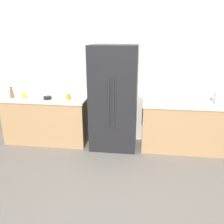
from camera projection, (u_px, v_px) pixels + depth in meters
name	position (u px, v px, depth m)	size (l,w,h in m)	color
ground_plane	(113.00, 196.00, 3.09)	(10.44, 10.44, 0.00)	slate
kitchen_back_panel	(125.00, 74.00, 4.39)	(5.22, 0.10, 2.63)	silver
counter_left	(47.00, 120.00, 4.53)	(1.60, 0.59, 0.89)	tan
counter_right	(186.00, 127.00, 4.21)	(1.59, 0.59, 0.89)	tan
refrigerator	(114.00, 99.00, 4.18)	(0.83, 0.65, 1.87)	black
toaster	(221.00, 98.00, 3.99)	(0.22, 0.17, 0.21)	silver
bottle_a	(12.00, 93.00, 4.39)	(0.07, 0.07, 0.21)	brown
cup_a	(24.00, 95.00, 4.39)	(0.08, 0.08, 0.10)	yellow
cup_b	(68.00, 97.00, 4.29)	(0.08, 0.08, 0.10)	orange
bowl_a	(47.00, 98.00, 4.31)	(0.14, 0.14, 0.05)	black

